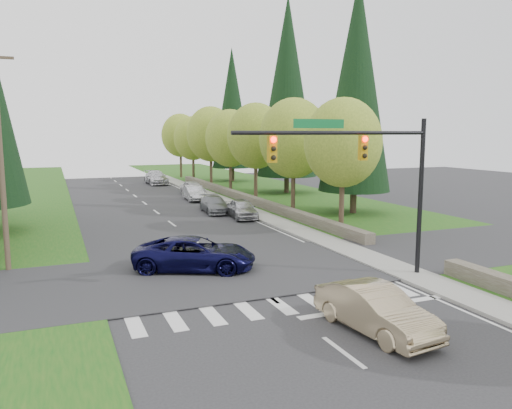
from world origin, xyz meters
TOP-DOWN VIEW (x-y plane):
  - ground at (0.00, 0.00)m, footprint 120.00×120.00m
  - grass_east at (13.00, 20.00)m, footprint 14.00×110.00m
  - cross_street at (0.00, 8.00)m, footprint 120.00×8.00m
  - sidewalk_east at (6.90, 22.00)m, footprint 1.80×80.00m
  - curb_east at (6.05, 22.00)m, footprint 0.20×80.00m
  - stone_wall_north at (8.60, 30.00)m, footprint 0.70×40.00m
  - traffic_signal at (4.37, 4.50)m, footprint 8.70×0.37m
  - utility_pole at (-9.50, 12.00)m, footprint 1.60×0.24m
  - decid_tree_0 at (9.20, 14.00)m, footprint 4.80×4.80m
  - decid_tree_1 at (9.30, 21.00)m, footprint 5.20×5.20m
  - decid_tree_2 at (9.10, 28.00)m, footprint 5.00×5.00m
  - decid_tree_3 at (9.20, 35.00)m, footprint 5.00×5.00m
  - decid_tree_4 at (9.30, 42.00)m, footprint 5.40×5.40m
  - decid_tree_5 at (9.10, 49.00)m, footprint 4.80×4.80m
  - decid_tree_6 at (9.20, 56.00)m, footprint 5.20×5.20m
  - conifer_e_a at (14.00, 20.00)m, footprint 5.44×5.44m
  - conifer_e_b at (15.00, 34.00)m, footprint 6.12×6.12m
  - conifer_e_c at (14.00, 48.00)m, footprint 5.10×5.10m
  - sedan_champagne at (1.70, -0.11)m, footprint 2.07×4.61m
  - suv_navy at (-1.63, 8.94)m, footprint 6.03×4.59m
  - parked_car_a at (5.28, 21.24)m, footprint 2.08×4.29m
  - parked_car_b at (4.20, 24.49)m, footprint 2.11×4.53m
  - parked_car_c at (4.57, 32.07)m, footprint 1.69×4.24m
  - parked_car_d at (5.60, 36.30)m, footprint 2.00×4.26m
  - parked_car_e at (4.20, 48.19)m, footprint 2.26×5.48m

SIDE VIEW (x-z plane):
  - ground at x=0.00m, z-range 0.00..0.00m
  - cross_street at x=0.00m, z-range -0.05..0.05m
  - grass_east at x=13.00m, z-range 0.00..0.06m
  - sidewalk_east at x=6.90m, z-range 0.00..0.13m
  - curb_east at x=6.05m, z-range 0.00..0.13m
  - stone_wall_north at x=8.60m, z-range 0.00..0.70m
  - parked_car_b at x=4.20m, z-range 0.00..1.28m
  - parked_car_c at x=4.57m, z-range 0.00..1.37m
  - parked_car_d at x=5.60m, z-range 0.00..1.41m
  - parked_car_a at x=5.28m, z-range 0.00..1.41m
  - sedan_champagne at x=1.70m, z-range 0.00..1.47m
  - suv_navy at x=-1.63m, z-range 0.00..1.52m
  - parked_car_e at x=4.20m, z-range 0.00..1.59m
  - traffic_signal at x=4.37m, z-range 1.58..8.38m
  - utility_pole at x=-9.50m, z-range 0.14..10.14m
  - decid_tree_5 at x=9.10m, z-range 1.38..9.68m
  - decid_tree_0 at x=9.20m, z-range 1.41..9.78m
  - decid_tree_3 at x=9.20m, z-range 1.39..9.94m
  - decid_tree_1 at x=9.30m, z-range 1.40..10.20m
  - decid_tree_6 at x=9.20m, z-range 1.43..10.30m
  - decid_tree_2 at x=9.10m, z-range 1.52..10.34m
  - decid_tree_4 at x=9.30m, z-range 1.47..10.65m
  - conifer_e_c at x=14.00m, z-range 0.89..17.69m
  - conifer_e_a at x=14.00m, z-range 0.89..18.69m
  - conifer_e_b at x=15.00m, z-range 0.89..20.69m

